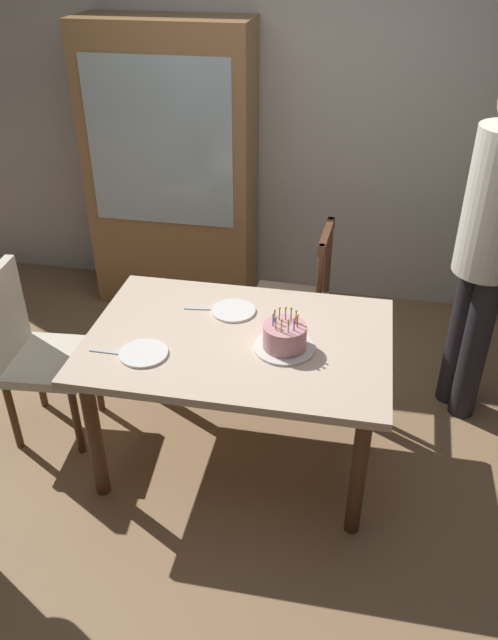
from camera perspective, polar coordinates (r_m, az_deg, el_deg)
ground at (r=3.39m, az=-0.85°, el=-11.92°), size 6.40×6.40×0.00m
back_wall at (r=4.39m, az=4.14°, el=18.20°), size 6.40×0.10×2.60m
dining_table at (r=2.98m, az=-0.95°, el=-3.05°), size 1.41×0.96×0.74m
birthday_cake at (r=2.82m, az=3.25°, el=-1.63°), size 0.28×0.28×0.19m
plate_near_celebrant at (r=2.85m, az=-9.54°, el=-3.00°), size 0.22×0.22×0.01m
plate_far_side at (r=3.11m, az=-1.42°, el=0.86°), size 0.22×0.22×0.01m
fork_near_celebrant at (r=2.89m, az=-12.63°, el=-2.86°), size 0.18×0.02×0.01m
fork_far_side at (r=3.14m, az=-4.31°, el=1.03°), size 0.18×0.04×0.01m
chair_spindle_back at (r=3.72m, az=3.99°, el=1.40°), size 0.46×0.46×0.95m
chair_upholstered at (r=3.40m, az=-19.27°, el=-2.32°), size 0.48×0.47×0.95m
person_guest at (r=3.34m, az=21.01°, el=6.61°), size 0.32×0.32×1.80m
china_cabinet at (r=4.37m, az=-6.98°, el=13.24°), size 1.10×0.45×1.90m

